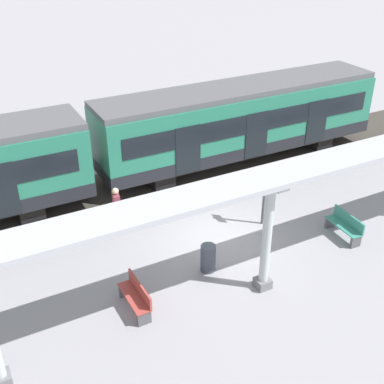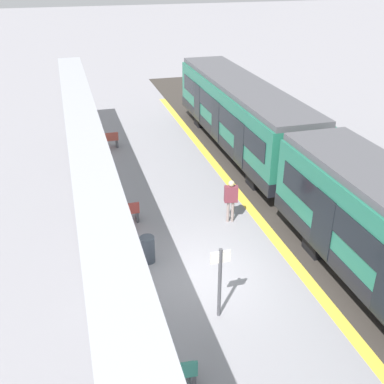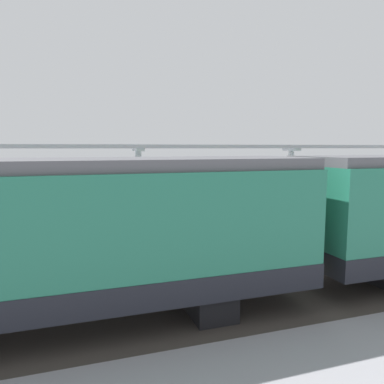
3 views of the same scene
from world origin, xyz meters
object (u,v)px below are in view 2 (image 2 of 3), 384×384
Objects in this scene: bench_mid_platform at (119,213)px; canopy_pillar_second at (83,144)px; bench_near_end at (164,376)px; passenger_waiting_near_edge at (231,196)px; trash_bin at (147,249)px; train_near_carriage at (240,115)px; canopy_pillar_third at (101,236)px; bench_far_end at (104,140)px; platform_info_sign at (220,276)px; canopy_pillar_nearest at (73,94)px.

canopy_pillar_second is at bearing -76.62° from bench_mid_platform.
bench_near_end is 0.90× the size of passenger_waiting_near_edge.
bench_mid_platform is at bearing -77.82° from trash_bin.
canopy_pillar_third is (7.84, 9.50, 0.03)m from train_near_carriage.
trash_bin is (-0.58, -5.11, 0.02)m from bench_near_end.
bench_mid_platform is at bearing 103.38° from canopy_pillar_second.
canopy_pillar_second is 11.71m from bench_near_end.
bench_mid_platform is 2.70m from trash_bin.
canopy_pillar_second is 4.39m from bench_far_end.
bench_near_end is 0.69× the size of platform_info_sign.
trash_bin is at bearing 26.26° from passenger_waiting_near_edge.
canopy_pillar_third is 2.30m from trash_bin.
train_near_carriage is 7.38m from passenger_waiting_near_edge.
bench_near_end and bench_mid_platform have the same top height.
trash_bin is (-1.48, 14.59, -1.40)m from canopy_pillar_nearest.
canopy_pillar_second is 1.00× the size of canopy_pillar_third.
bench_near_end is (-0.90, 4.06, -1.42)m from canopy_pillar_third.
canopy_pillar_second reaches higher than bench_far_end.
canopy_pillar_nearest is 1.67× the size of platform_info_sign.
canopy_pillar_second reaches higher than bench_mid_platform.
platform_info_sign reaches higher than bench_near_end.
bench_far_end is (-1.17, -11.52, -1.42)m from canopy_pillar_third.
canopy_pillar_nearest reaches higher than bench_mid_platform.
canopy_pillar_third reaches higher than platform_info_sign.
bench_far_end is at bearing -95.81° from canopy_pillar_third.
canopy_pillar_third is at bearing 84.19° from bench_far_end.
canopy_pillar_second reaches higher than bench_near_end.
train_near_carriage is at bearing -165.91° from canopy_pillar_second.
canopy_pillar_second is at bearing 90.00° from canopy_pillar_nearest.
passenger_waiting_near_edge is at bearing -120.65° from bench_near_end.
canopy_pillar_second is 6.92m from passenger_waiting_near_edge.
passenger_waiting_near_edge is at bearing 136.00° from canopy_pillar_second.
bench_near_end is 1.01× the size of bench_mid_platform.
platform_info_sign is at bearing -134.25° from bench_near_end.
canopy_pillar_third reaches higher than passenger_waiting_near_edge.
canopy_pillar_nearest is at bearing -90.00° from canopy_pillar_third.
train_near_carriage is at bearing -113.25° from platform_info_sign.
platform_info_sign is at bearing 66.81° from passenger_waiting_near_edge.
trash_bin is (-1.48, 6.48, -1.40)m from canopy_pillar_second.
canopy_pillar_second reaches higher than train_near_carriage.
trash_bin reaches higher than bench_near_end.
bench_mid_platform is (-0.91, 3.84, -1.42)m from canopy_pillar_second.
canopy_pillar_nearest is at bearing -38.10° from train_near_carriage.
platform_info_sign is (-1.42, 3.06, 0.87)m from trash_bin.
passenger_waiting_near_edge is (2.90, 6.74, -0.77)m from train_near_carriage.
bench_far_end is 0.68× the size of platform_info_sign.
platform_info_sign is at bearing 66.75° from train_near_carriage.
train_near_carriage is 3.55× the size of canopy_pillar_third.
platform_info_sign reaches higher than passenger_waiting_near_edge.
train_near_carriage is 5.93× the size of platform_info_sign.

